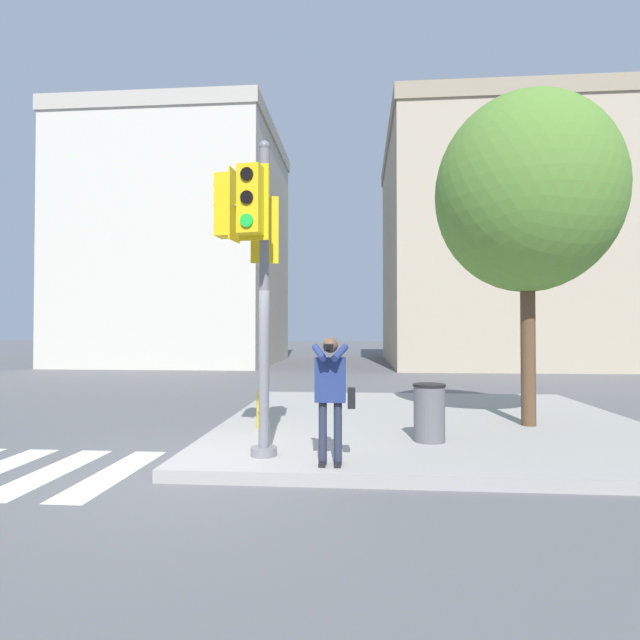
% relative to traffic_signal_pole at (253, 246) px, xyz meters
% --- Properties ---
extents(ground_plane, '(160.00, 160.00, 0.00)m').
position_rel_traffic_signal_pole_xyz_m(ground_plane, '(-0.60, -0.34, -3.14)').
color(ground_plane, '#5B5B5E').
extents(sidewalk_corner, '(8.00, 8.00, 0.17)m').
position_rel_traffic_signal_pole_xyz_m(sidewalk_corner, '(2.90, 3.16, -3.06)').
color(sidewalk_corner, '#9E9B96').
rests_on(sidewalk_corner, ground_plane).
extents(traffic_signal_pole, '(0.92, 1.47, 4.47)m').
position_rel_traffic_signal_pole_xyz_m(traffic_signal_pole, '(0.00, 0.00, 0.00)').
color(traffic_signal_pole, slate).
rests_on(traffic_signal_pole, sidewalk_corner).
extents(person_photographer, '(0.58, 0.54, 1.67)m').
position_rel_traffic_signal_pole_xyz_m(person_photographer, '(1.14, -0.41, -1.98)').
color(person_photographer, black).
rests_on(person_photographer, sidewalk_corner).
extents(street_tree, '(3.36, 3.36, 6.18)m').
position_rel_traffic_signal_pole_xyz_m(street_tree, '(4.64, 2.57, 1.34)').
color(street_tree, brown).
rests_on(street_tree, sidewalk_corner).
extents(fire_hydrant, '(0.19, 0.25, 0.72)m').
position_rel_traffic_signal_pole_xyz_m(fire_hydrant, '(-0.25, 1.92, -2.62)').
color(fire_hydrant, yellow).
rests_on(fire_hydrant, sidewalk_corner).
extents(trash_bin, '(0.52, 0.52, 0.91)m').
position_rel_traffic_signal_pole_xyz_m(trash_bin, '(2.62, 1.08, -2.52)').
color(trash_bin, '#5B5B60').
rests_on(trash_bin, sidewalk_corner).
extents(building_left, '(11.28, 10.92, 13.64)m').
position_rel_traffic_signal_pole_xyz_m(building_left, '(-8.96, 21.70, 3.69)').
color(building_left, beige).
rests_on(building_left, ground_plane).
extents(building_right, '(11.92, 14.06, 13.27)m').
position_rel_traffic_signal_pole_xyz_m(building_right, '(9.07, 22.70, 3.50)').
color(building_right, tan).
rests_on(building_right, ground_plane).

